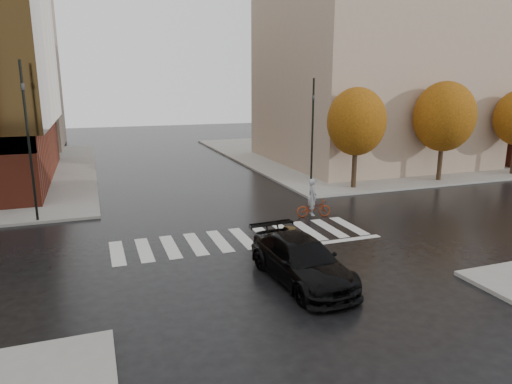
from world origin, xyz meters
TOP-DOWN VIEW (x-y plane):
  - ground at (0.00, 0.00)m, footprint 120.00×120.00m
  - sidewalk_ne at (21.00, 21.00)m, footprint 30.00×30.00m
  - crosswalk at (0.00, 0.50)m, footprint 12.00×3.00m
  - building_ne_tan at (17.00, 17.00)m, footprint 16.00×16.00m
  - tree_ne_a at (10.00, 7.40)m, footprint 3.80×3.80m
  - tree_ne_b at (17.00, 7.40)m, footprint 4.20×4.20m
  - sedan at (0.50, -4.57)m, footprint 2.51×5.43m
  - cyclist at (4.53, 2.50)m, footprint 1.90×0.96m
  - traffic_light_nw at (-9.00, 6.30)m, footprint 0.21×0.18m
  - traffic_light_ne at (6.30, 6.30)m, footprint 0.19×0.21m
  - fire_hydrant at (-9.70, 10.00)m, footprint 0.30×0.30m
  - manhole at (2.58, 1.15)m, footprint 0.77×0.77m

SIDE VIEW (x-z plane):
  - ground at x=0.00m, z-range 0.00..0.00m
  - crosswalk at x=0.00m, z-range 0.00..0.01m
  - manhole at x=2.58m, z-range 0.00..0.01m
  - sidewalk_ne at x=21.00m, z-range 0.00..0.15m
  - fire_hydrant at x=-9.70m, z-range 0.19..1.02m
  - cyclist at x=4.53m, z-range -0.33..1.73m
  - sedan at x=0.50m, z-range 0.00..1.54m
  - traffic_light_ne at x=6.30m, z-range 0.61..7.63m
  - tree_ne_a at x=10.00m, z-range 1.20..7.71m
  - tree_ne_b at x=17.00m, z-range 1.17..8.07m
  - traffic_light_nw at x=-9.00m, z-range 0.75..8.54m
  - building_ne_tan at x=17.00m, z-range 0.15..18.15m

